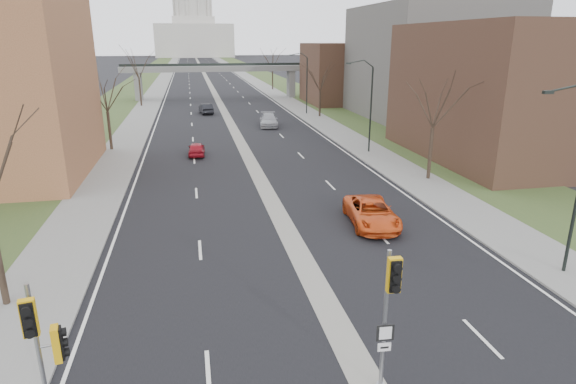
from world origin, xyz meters
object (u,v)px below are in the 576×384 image
object	(u,v)px
signal_pole_median	(390,300)
car_left_near	(197,149)
car_left_far	(206,109)
car_right_near	(371,212)
car_right_mid	(269,120)
signal_pole_left	(43,341)

from	to	relation	value
signal_pole_median	car_left_near	distance (m)	34.59
car_left_far	car_right_near	bearing A→B (deg)	92.14
signal_pole_median	car_right_mid	distance (m)	49.04
signal_pole_left	car_right_mid	xyz separation A→B (m)	(13.79, 48.51, -2.26)
car_right_mid	car_left_near	bearing A→B (deg)	-115.15
signal_pole_median	car_left_far	world-z (taller)	signal_pole_median
signal_pole_median	car_right_mid	size ratio (longest dim) A/B	0.88
car_left_near	car_left_far	xyz separation A→B (m)	(1.92, 27.34, 0.11)
car_left_far	car_right_near	xyz separation A→B (m)	(7.91, -47.71, 0.02)
car_right_near	car_right_mid	xyz separation A→B (m)	(-0.50, 35.03, 0.02)
signal_pole_left	signal_pole_median	xyz separation A→B (m)	(9.48, -0.28, 0.29)
car_right_near	car_right_mid	size ratio (longest dim) A/B	1.02
car_left_near	car_left_far	bearing A→B (deg)	-91.54
signal_pole_left	car_right_mid	distance (m)	50.48
signal_pole_median	car_left_near	xyz separation A→B (m)	(-5.02, 34.12, -2.69)
signal_pole_left	car_left_near	size ratio (longest dim) A/B	1.24
car_left_near	car_left_far	size ratio (longest dim) A/B	0.82
signal_pole_median	signal_pole_left	bearing A→B (deg)	-178.38
car_left_far	car_right_mid	distance (m)	14.68
signal_pole_median	car_left_far	size ratio (longest dim) A/B	1.05
car_left_near	car_right_near	bearing A→B (deg)	118.24
car_left_far	car_right_mid	size ratio (longest dim) A/B	0.84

